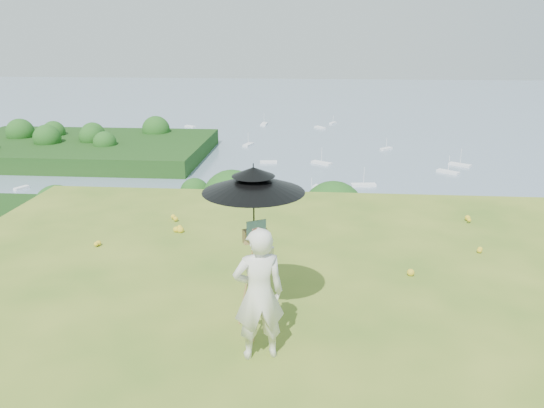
{
  "coord_description": "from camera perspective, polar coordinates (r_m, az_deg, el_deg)",
  "views": [
    {
      "loc": [
        0.0,
        -6.19,
        3.93
      ],
      "look_at": [
        -0.74,
        2.62,
        1.07
      ],
      "focal_mm": 35.0,
      "sensor_mm": 36.0,
      "label": 1
    }
  ],
  "objects": [
    {
      "name": "slope_trees",
      "position": [
        45.34,
        4.38,
        -6.77
      ],
      "size": [
        110.0,
        50.0,
        6.0
      ],
      "primitive_type": null,
      "color": "#1B5118",
      "rests_on": "forest_slope"
    },
    {
      "name": "moored_boats",
      "position": [
        171.82,
        0.51,
        5.34
      ],
      "size": [
        140.0,
        140.0,
        0.7
      ],
      "primitive_type": null,
      "color": "white",
      "rests_on": "bay_water"
    },
    {
      "name": "painter_cap",
      "position": [
        6.26,
        -1.49,
        -2.97
      ],
      "size": [
        0.23,
        0.26,
        0.1
      ],
      "primitive_type": null,
      "rotation": [
        0.0,
        0.0,
        0.3
      ],
      "color": "#C76D77",
      "rests_on": "painter"
    },
    {
      "name": "field_easel",
      "position": [
        7.17,
        -1.83,
        -7.8
      ],
      "size": [
        0.84,
        0.84,
        1.63
      ],
      "primitive_type": null,
      "rotation": [
        0.0,
        0.0,
        0.51
      ],
      "color": "olive",
      "rests_on": "ground"
    },
    {
      "name": "forest_slope",
      "position": [
        52.74,
        4.0,
        -20.72
      ],
      "size": [
        140.0,
        56.0,
        22.0
      ],
      "primitive_type": "cube",
      "color": "#12390F",
      "rests_on": "bay_water"
    },
    {
      "name": "shoreline_tier",
      "position": [
        90.48,
        4.34,
        -8.27
      ],
      "size": [
        170.0,
        28.0,
        8.0
      ],
      "primitive_type": "cube",
      "color": "#716C5A",
      "rests_on": "bay_water"
    },
    {
      "name": "wildflowers",
      "position": [
        7.52,
        4.2,
        -13.09
      ],
      "size": [
        10.0,
        10.5,
        0.12
      ],
      "primitive_type": null,
      "color": "yellow",
      "rests_on": "ground"
    },
    {
      "name": "sun_umbrella",
      "position": [
        6.81,
        -1.98,
        0.2
      ],
      "size": [
        1.63,
        1.63,
        1.02
      ],
      "primitive_type": null,
      "rotation": [
        0.0,
        0.0,
        0.28
      ],
      "color": "black",
      "rests_on": "field_easel"
    },
    {
      "name": "harbor_town",
      "position": [
        87.81,
        4.44,
        -4.46
      ],
      "size": [
        110.0,
        22.0,
        5.0
      ],
      "primitive_type": null,
      "color": "silver",
      "rests_on": "shoreline_tier"
    },
    {
      "name": "ground",
      "position": [
        7.34,
        4.16,
        -14.5
      ],
      "size": [
        14.0,
        14.0,
        0.0
      ],
      "primitive_type": "plane",
      "color": "#487020",
      "rests_on": "ground"
    },
    {
      "name": "painter",
      "position": [
        6.6,
        -1.43,
        -9.66
      ],
      "size": [
        0.73,
        0.58,
        1.75
      ],
      "primitive_type": "imported",
      "rotation": [
        0.0,
        0.0,
        3.42
      ],
      "color": "white",
      "rests_on": "ground"
    },
    {
      "name": "bay_water",
      "position": [
        249.1,
        4.8,
        9.15
      ],
      "size": [
        700.0,
        700.0,
        0.0
      ],
      "primitive_type": "plane",
      "color": "slate",
      "rests_on": "ground"
    },
    {
      "name": "peninsula",
      "position": [
        180.81,
        -19.94,
        6.41
      ],
      "size": [
        90.0,
        60.0,
        12.0
      ],
      "primitive_type": null,
      "color": "#12390F",
      "rests_on": "bay_water"
    }
  ]
}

